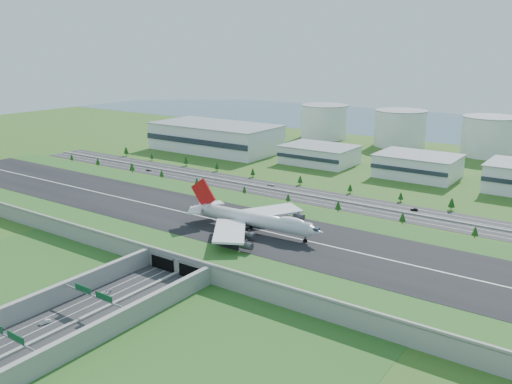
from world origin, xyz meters
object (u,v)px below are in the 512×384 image
Objects in this scene: car_5 at (414,210)px; car_7 at (271,185)px; fuel_tank_a at (324,122)px; car_0 at (108,291)px; car_2 at (150,299)px; boeing_747 at (254,219)px; car_1 at (45,322)px; car_4 at (149,170)px.

car_5 is 0.88× the size of car_7.
car_0 is at bearing -74.23° from fuel_tank_a.
car_2 is at bearing -6.80° from car_0.
boeing_747 is 15.32× the size of car_2.
car_0 reaches higher than car_5.
boeing_747 is 17.23× the size of car_5.
fuel_tank_a is 338.80m from boeing_747.
car_5 is at bearing -50.07° from fuel_tank_a.
car_5 is at bearing -109.73° from car_2.
car_1 is (111.56, -420.59, -16.69)m from fuel_tank_a.
car_7 is at bearing 114.99° from car_1.
car_4 is (-149.62, 196.16, 0.08)m from car_1.
fuel_tank_a is at bearing 109.30° from boeing_747.
car_2 is 1.12× the size of car_5.
car_4 is at bearing 148.89° from boeing_747.
car_7 reaches higher than car_2.
fuel_tank_a reaches higher than car_4.
car_2 is at bearing -150.66° from car_4.
car_7 is (-61.08, 178.68, 0.04)m from car_2.
car_0 reaches higher than car_1.
car_4 is (-166.61, 89.03, -13.78)m from boeing_747.
fuel_tank_a is at bearing 83.85° from car_0.
fuel_tank_a is 406.57m from car_0.
fuel_tank_a is 9.91× the size of car_7.
car_5 is at bearing -102.13° from car_4.
car_4 is at bearing -86.80° from car_7.
car_5 reaches higher than car_7.
car_5 is at bearing 83.79° from car_7.
car_7 reaches higher than car_1.
car_7 is at bearing -71.75° from fuel_tank_a.
car_5 is (63.23, 183.48, -0.07)m from car_0.
car_7 is at bearing 116.54° from boeing_747.
boeing_747 is 189.41m from car_4.
car_7 is at bearing 80.99° from car_0.
boeing_747 is at bearing 94.53° from car_1.
boeing_747 is at bearing -40.41° from car_5.
boeing_747 is 15.19× the size of car_7.
car_2 is (129.38, -385.81, -16.69)m from fuel_tank_a.
car_2 is at bearing -71.46° from fuel_tank_a.
car_7 is (-105.34, 0.33, -0.00)m from car_5.
car_4 is at bearing -49.73° from car_2.
car_0 is at bearing -154.99° from car_4.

